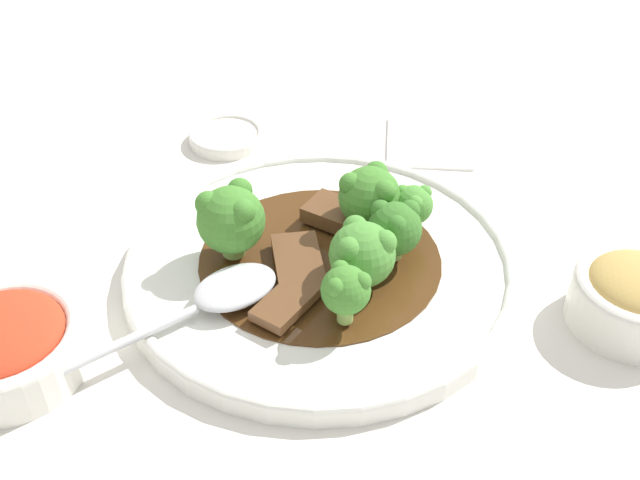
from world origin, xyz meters
name	(u,v)px	position (x,y,z in m)	size (l,w,h in m)	color
ground_plane	(320,273)	(0.00, 0.00, 0.00)	(4.00, 4.00, 0.00)	silver
main_plate	(320,263)	(0.00, 0.00, 0.01)	(0.31, 0.31, 0.02)	white
beef_strip_0	(335,213)	(-0.05, 0.01, 0.03)	(0.06, 0.06, 0.01)	brown
beef_strip_1	(298,261)	(0.01, -0.02, 0.02)	(0.07, 0.05, 0.01)	brown
beef_strip_2	(288,302)	(0.06, -0.02, 0.02)	(0.06, 0.05, 0.01)	brown
broccoli_floret_0	(413,205)	(-0.03, 0.07, 0.05)	(0.03, 0.03, 0.04)	#8EB756
broccoli_floret_1	(231,216)	(0.00, -0.07, 0.05)	(0.05, 0.05, 0.06)	#7FA84C
broccoli_floret_2	(362,253)	(0.03, 0.03, 0.05)	(0.05, 0.05, 0.05)	#8EB756
broccoli_floret_3	(395,226)	(0.00, 0.06, 0.05)	(0.04, 0.04, 0.05)	#7FA84C
broccoli_floret_4	(370,196)	(-0.03, 0.04, 0.05)	(0.05, 0.05, 0.06)	#7FA84C
broccoli_floret_5	(346,289)	(0.07, 0.02, 0.05)	(0.04, 0.04, 0.05)	#8EB756
serving_spoon	(211,299)	(0.06, -0.08, 0.03)	(0.17, 0.21, 0.01)	silver
side_bowl_kimchi	(4,345)	(0.11, -0.21, 0.02)	(0.11, 0.11, 0.04)	white
side_bowl_appetizer	(635,296)	(0.05, 0.23, 0.03)	(0.09, 0.09, 0.05)	white
sauce_dish	(226,136)	(-0.20, -0.10, 0.01)	(0.08, 0.08, 0.01)	white
paper_napkin	(429,142)	(-0.21, 0.11, 0.00)	(0.10, 0.09, 0.01)	white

